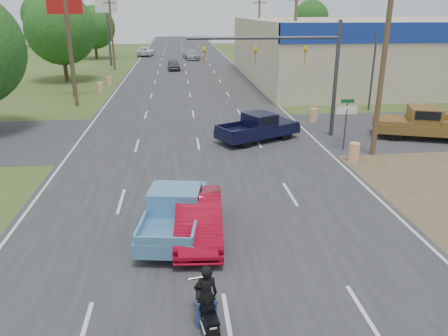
{
  "coord_description": "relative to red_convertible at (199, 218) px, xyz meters",
  "views": [
    {
      "loc": [
        -1.05,
        -8.99,
        7.51
      ],
      "look_at": [
        0.73,
        8.07,
        1.3
      ],
      "focal_mm": 35.0,
      "sensor_mm": 36.0,
      "label": 1
    }
  ],
  "objects": [
    {
      "name": "barrel_3",
      "position": [
        -7.7,
        33.39,
        -0.24
      ],
      "size": [
        0.56,
        0.56,
        1.0
      ],
      "primitive_type": "cylinder",
      "color": "orange",
      "rests_on": "ground"
    },
    {
      "name": "ground",
      "position": [
        0.5,
        -4.61,
        -0.74
      ],
      "size": [
        200.0,
        200.0,
        0.0
      ],
      "primitive_type": "plane",
      "color": "#36461C",
      "rests_on": "ground"
    },
    {
      "name": "red_convertible",
      "position": [
        0.0,
        0.0,
        0.0
      ],
      "size": [
        1.82,
        4.56,
        1.48
      ],
      "primitive_type": "imported",
      "rotation": [
        0.0,
        0.0,
        -0.06
      ],
      "color": "#A3071E",
      "rests_on": "ground"
    },
    {
      "name": "pole_sign_left_far",
      "position": [
        -10.0,
        51.39,
        6.43
      ],
      "size": [
        3.0,
        0.35,
        9.2
      ],
      "color": "#3F3F44",
      "rests_on": "ground"
    },
    {
      "name": "rider",
      "position": [
        -0.05,
        -4.6,
        0.09
      ],
      "size": [
        0.66,
        0.48,
        1.66
      ],
      "primitive_type": "imported",
      "rotation": [
        0.0,
        0.0,
        3.29
      ],
      "color": "black",
      "rests_on": "ground"
    },
    {
      "name": "distant_car_silver",
      "position": [
        1.68,
        58.95,
        0.04
      ],
      "size": [
        2.99,
        5.65,
        1.56
      ],
      "primitive_type": "imported",
      "rotation": [
        0.0,
        0.0,
        0.15
      ],
      "color": "#A5A5A9",
      "rests_on": "ground"
    },
    {
      "name": "utility_pole_5",
      "position": [
        -9.0,
        23.39,
        4.58
      ],
      "size": [
        2.0,
        0.28,
        10.0
      ],
      "color": "#4C3823",
      "rests_on": "ground"
    },
    {
      "name": "main_road",
      "position": [
        0.5,
        35.39,
        -0.73
      ],
      "size": [
        15.0,
        180.0,
        0.02
      ],
      "primitive_type": "cube",
      "color": "#2D2D30",
      "rests_on": "ground"
    },
    {
      "name": "pole_sign_left_near",
      "position": [
        -10.0,
        27.39,
        6.43
      ],
      "size": [
        3.0,
        0.35,
        9.2
      ],
      "color": "#3F3F44",
      "rests_on": "ground"
    },
    {
      "name": "street_name_sign",
      "position": [
        9.3,
        10.89,
        0.87
      ],
      "size": [
        0.8,
        0.08,
        2.61
      ],
      "color": "#3F3F44",
      "rests_on": "ground"
    },
    {
      "name": "brown_pickup",
      "position": [
        14.33,
        11.19,
        0.26
      ],
      "size": [
        6.36,
        4.12,
        1.97
      ],
      "rotation": [
        0.0,
        0.0,
        1.23
      ],
      "color": "black",
      "rests_on": "ground"
    },
    {
      "name": "blue_pickup",
      "position": [
        -0.8,
        0.63,
        0.1
      ],
      "size": [
        2.63,
        5.2,
        1.65
      ],
      "rotation": [
        0.0,
        0.0,
        -0.15
      ],
      "color": "black",
      "rests_on": "ground"
    },
    {
      "name": "tree_1",
      "position": [
        -13.0,
        37.39,
        4.84
      ],
      "size": [
        7.56,
        7.56,
        9.36
      ],
      "color": "#422D19",
      "rests_on": "ground"
    },
    {
      "name": "utility_pole_3",
      "position": [
        10.0,
        44.39,
        4.58
      ],
      "size": [
        2.0,
        0.28,
        10.0
      ],
      "color": "#4C3823",
      "rests_on": "ground"
    },
    {
      "name": "motorcycle",
      "position": [
        -0.05,
        -4.64,
        -0.29
      ],
      "size": [
        0.69,
        2.01,
        1.02
      ],
      "rotation": [
        0.0,
        0.0,
        0.15
      ],
      "color": "black",
      "rests_on": "ground"
    },
    {
      "name": "utility_pole_6",
      "position": [
        -9.0,
        47.39,
        4.58
      ],
      "size": [
        2.0,
        0.28,
        10.0
      ],
      "color": "#4C3823",
      "rests_on": "ground"
    },
    {
      "name": "navy_pickup",
      "position": [
        4.26,
        11.75,
        0.12
      ],
      "size": [
        5.44,
        4.11,
        1.7
      ],
      "rotation": [
        0.0,
        0.0,
        -1.09
      ],
      "color": "black",
      "rests_on": "ground"
    },
    {
      "name": "utility_pole_1",
      "position": [
        10.0,
        8.39,
        4.58
      ],
      "size": [
        2.0,
        0.28,
        10.0
      ],
      "color": "#4C3823",
      "rests_on": "ground"
    },
    {
      "name": "distant_car_white",
      "position": [
        -6.0,
        65.54,
        0.01
      ],
      "size": [
        2.97,
        5.57,
        1.49
      ],
      "primitive_type": "imported",
      "rotation": [
        0.0,
        0.0,
        3.05
      ],
      "color": "white",
      "rests_on": "ground"
    },
    {
      "name": "barrel_2",
      "position": [
        -8.0,
        29.39,
        -0.24
      ],
      "size": [
        0.56,
        0.56,
        1.0
      ],
      "primitive_type": "cylinder",
      "color": "orange",
      "rests_on": "ground"
    },
    {
      "name": "signal_mast",
      "position": [
        6.32,
        12.39,
        4.06
      ],
      "size": [
        9.12,
        0.4,
        7.0
      ],
      "color": "#3F3F44",
      "rests_on": "ground"
    },
    {
      "name": "dirt_verge",
      "position": [
        11.5,
        5.39,
        -0.73
      ],
      "size": [
        8.0,
        18.0,
        0.01
      ],
      "primitive_type": "cube",
      "color": "brown",
      "rests_on": "ground"
    },
    {
      "name": "distant_car_grey",
      "position": [
        -1.08,
        45.84,
        -0.06
      ],
      "size": [
        1.8,
        4.04,
        1.35
      ],
      "primitive_type": "imported",
      "rotation": [
        0.0,
        0.0,
        0.05
      ],
      "color": "#4D4C50",
      "rests_on": "ground"
    },
    {
      "name": "cross_road",
      "position": [
        0.5,
        13.39,
        -0.73
      ],
      "size": [
        120.0,
        10.0,
        0.02
      ],
      "primitive_type": "cube",
      "color": "#2D2D30",
      "rests_on": "ground"
    },
    {
      "name": "lane_sign",
      "position": [
        8.7,
        9.39,
        1.16
      ],
      "size": [
        1.2,
        0.08,
        2.52
      ],
      "color": "#3F3F44",
      "rests_on": "ground"
    },
    {
      "name": "tree_5",
      "position": [
        30.5,
        90.39,
        5.15
      ],
      "size": [
        7.98,
        7.98,
        9.88
      ],
      "color": "#422D19",
      "rests_on": "ground"
    },
    {
      "name": "barrel_0",
      "position": [
        8.5,
        7.39,
        -0.24
      ],
      "size": [
        0.56,
        0.56,
        1.0
      ],
      "primitive_type": "cylinder",
      "color": "orange",
      "rests_on": "ground"
    },
    {
      "name": "tree_2",
      "position": [
        -13.7,
        61.39,
        4.22
      ],
      "size": [
        6.72,
        6.72,
        8.32
      ],
      "color": "#422D19",
      "rests_on": "ground"
    },
    {
      "name": "utility_pole_2",
      "position": [
        10.0,
        26.39,
        4.58
      ],
      "size": [
        2.0,
        0.28,
        10.0
      ],
      "color": "#4C3823",
      "rests_on": "ground"
    },
    {
      "name": "barrel_1",
      "position": [
        8.9,
        15.89,
        -0.24
      ],
      "size": [
        0.56,
        0.56,
        1.0
      ],
      "primitive_type": "cylinder",
      "color": "orange",
      "rests_on": "ground"
    },
    {
      "name": "tree_6",
      "position": [
        -29.5,
        90.39,
        5.77
      ],
      "size": [
        8.82,
        8.82,
        10.92
      ],
      "color": "#422D19",
      "rests_on": "ground"
    }
  ]
}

